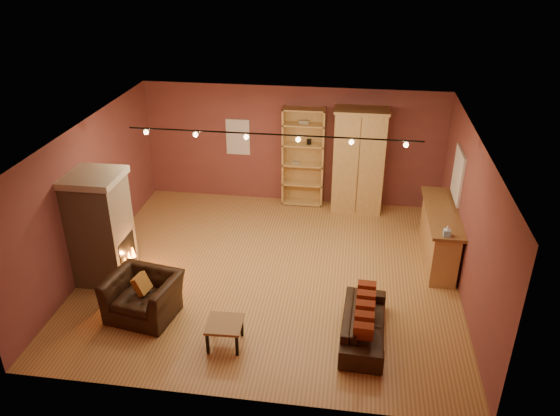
% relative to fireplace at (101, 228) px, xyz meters
% --- Properties ---
extents(floor, '(7.00, 7.00, 0.00)m').
position_rel_fireplace_xyz_m(floor, '(3.04, 0.60, -1.06)').
color(floor, '#A36F39').
rests_on(floor, ground).
extents(ceiling, '(7.00, 7.00, 0.00)m').
position_rel_fireplace_xyz_m(ceiling, '(3.04, 0.60, 1.74)').
color(ceiling, '#55361B').
rests_on(ceiling, back_wall).
extents(back_wall, '(7.00, 0.02, 2.80)m').
position_rel_fireplace_xyz_m(back_wall, '(3.04, 3.85, 0.34)').
color(back_wall, brown).
rests_on(back_wall, floor).
extents(left_wall, '(0.02, 6.50, 2.80)m').
position_rel_fireplace_xyz_m(left_wall, '(-0.46, 0.60, 0.34)').
color(left_wall, brown).
rests_on(left_wall, floor).
extents(right_wall, '(0.02, 6.50, 2.80)m').
position_rel_fireplace_xyz_m(right_wall, '(6.54, 0.60, 0.34)').
color(right_wall, brown).
rests_on(right_wall, floor).
extents(fireplace, '(1.01, 0.98, 2.12)m').
position_rel_fireplace_xyz_m(fireplace, '(0.00, 0.00, 0.00)').
color(fireplace, tan).
rests_on(fireplace, floor).
extents(back_window, '(0.56, 0.04, 0.86)m').
position_rel_fireplace_xyz_m(back_window, '(1.74, 3.83, 0.49)').
color(back_window, white).
rests_on(back_window, back_wall).
extents(bookcase, '(0.97, 0.38, 2.36)m').
position_rel_fireplace_xyz_m(bookcase, '(3.31, 3.73, 0.14)').
color(bookcase, tan).
rests_on(bookcase, floor).
extents(armoire, '(1.20, 0.68, 2.44)m').
position_rel_fireplace_xyz_m(armoire, '(4.60, 3.54, 0.17)').
color(armoire, tan).
rests_on(armoire, floor).
extents(bar_counter, '(0.60, 2.24, 1.07)m').
position_rel_fireplace_xyz_m(bar_counter, '(6.24, 1.56, -0.51)').
color(bar_counter, tan).
rests_on(bar_counter, floor).
extents(tissue_box, '(0.12, 0.12, 0.21)m').
position_rel_fireplace_xyz_m(tissue_box, '(6.19, 0.57, 0.10)').
color(tissue_box, '#92CBEA').
rests_on(tissue_box, bar_counter).
extents(right_window, '(0.05, 0.90, 1.00)m').
position_rel_fireplace_xyz_m(right_window, '(6.51, 2.00, 0.59)').
color(right_window, white).
rests_on(right_window, right_wall).
extents(loveseat, '(0.58, 1.74, 0.73)m').
position_rel_fireplace_xyz_m(loveseat, '(4.81, -1.06, -0.70)').
color(loveseat, black).
rests_on(loveseat, floor).
extents(armchair, '(1.25, 0.93, 0.99)m').
position_rel_fireplace_xyz_m(armchair, '(1.10, -1.00, -0.56)').
color(armchair, black).
rests_on(armchair, floor).
extents(coffee_table, '(0.58, 0.58, 0.42)m').
position_rel_fireplace_xyz_m(coffee_table, '(2.64, -1.55, -0.70)').
color(coffee_table, olive).
rests_on(coffee_table, floor).
extents(track_rail, '(5.20, 0.09, 0.13)m').
position_rel_fireplace_xyz_m(track_rail, '(3.04, 0.80, 1.63)').
color(track_rail, black).
rests_on(track_rail, ceiling).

